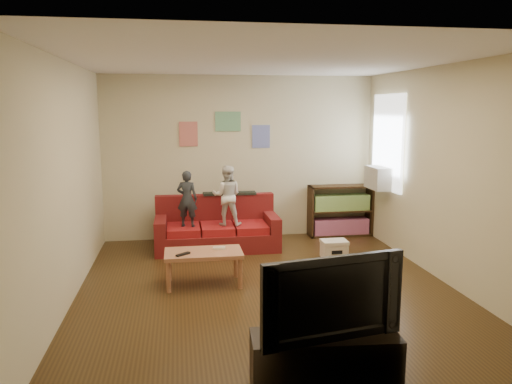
{
  "coord_description": "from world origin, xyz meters",
  "views": [
    {
      "loc": [
        -1.03,
        -5.74,
        2.16
      ],
      "look_at": [
        0.0,
        0.8,
        1.05
      ],
      "focal_mm": 35.0,
      "sensor_mm": 36.0,
      "label": 1
    }
  ],
  "objects": [
    {
      "name": "game_controller",
      "position": [
        -0.55,
        0.26,
        0.44
      ],
      "size": [
        0.16,
        0.05,
        0.03
      ],
      "primitive_type": "cube",
      "rotation": [
        0.0,
        0.0,
        -0.08
      ],
      "color": "white",
      "rests_on": "coffee_table"
    },
    {
      "name": "tissue",
      "position": [
        0.87,
        0.5,
        0.05
      ],
      "size": [
        0.11,
        0.11,
        0.11
      ],
      "primitive_type": "sphere",
      "rotation": [
        0.0,
        0.0,
        0.08
      ],
      "color": "white",
      "rests_on": "ground"
    },
    {
      "name": "sofa",
      "position": [
        -0.46,
        1.85,
        0.28
      ],
      "size": [
        1.89,
        0.87,
        0.83
      ],
      "color": "maroon",
      "rests_on": "ground"
    },
    {
      "name": "remote",
      "position": [
        -1.0,
        0.09,
        0.44
      ],
      "size": [
        0.18,
        0.16,
        0.02
      ],
      "primitive_type": "cube",
      "rotation": [
        0.0,
        0.0,
        0.7
      ],
      "color": "black",
      "rests_on": "coffee_table"
    },
    {
      "name": "coffee_table",
      "position": [
        -0.75,
        0.21,
        0.37
      ],
      "size": [
        0.95,
        0.52,
        0.43
      ],
      "color": "#B5714E",
      "rests_on": "ground"
    },
    {
      "name": "window",
      "position": [
        2.22,
        1.65,
        1.64
      ],
      "size": [
        0.04,
        1.08,
        1.48
      ],
      "primitive_type": "cube",
      "color": "white",
      "rests_on": "room_shell"
    },
    {
      "name": "tv_stand",
      "position": [
        0.06,
        -2.25,
        0.22
      ],
      "size": [
        1.18,
        0.46,
        0.43
      ],
      "primitive_type": "cube",
      "rotation": [
        0.0,
        0.0,
        -0.07
      ],
      "color": "black",
      "rests_on": "ground"
    },
    {
      "name": "room_shell",
      "position": [
        0.0,
        0.0,
        1.35
      ],
      "size": [
        4.52,
        5.02,
        2.72
      ],
      "color": "#402B12",
      "rests_on": "ground"
    },
    {
      "name": "artwork_left",
      "position": [
        -0.85,
        2.48,
        1.75
      ],
      "size": [
        0.3,
        0.01,
        0.4
      ],
      "primitive_type": "cube",
      "color": "#D87266",
      "rests_on": "room_shell"
    },
    {
      "name": "artwork_right",
      "position": [
        0.35,
        2.48,
        1.7
      ],
      "size": [
        0.3,
        0.01,
        0.38
      ],
      "primitive_type": "cube",
      "color": "#727FCC",
      "rests_on": "room_shell"
    },
    {
      "name": "child_b",
      "position": [
        -0.31,
        1.69,
        0.86
      ],
      "size": [
        0.5,
        0.42,
        0.92
      ],
      "primitive_type": "imported",
      "rotation": [
        0.0,
        0.0,
        2.97
      ],
      "color": "silver",
      "rests_on": "sofa"
    },
    {
      "name": "child_a",
      "position": [
        -0.91,
        1.69,
        0.82
      ],
      "size": [
        0.35,
        0.28,
        0.85
      ],
      "primitive_type": "imported",
      "rotation": [
        0.0,
        0.0,
        2.87
      ],
      "color": "#262A2F",
      "rests_on": "sofa"
    },
    {
      "name": "television",
      "position": [
        0.06,
        -2.25,
        0.76
      ],
      "size": [
        1.16,
        0.36,
        0.66
      ],
      "primitive_type": "imported",
      "rotation": [
        0.0,
        0.0,
        0.19
      ],
      "color": "black",
      "rests_on": "tv_stand"
    },
    {
      "name": "ac_unit",
      "position": [
        2.1,
        1.65,
        1.08
      ],
      "size": [
        0.28,
        0.55,
        0.35
      ],
      "primitive_type": "cube",
      "color": "#B7B2A3",
      "rests_on": "window"
    },
    {
      "name": "bookshelf",
      "position": [
        1.7,
        2.3,
        0.39
      ],
      "size": [
        1.09,
        0.33,
        0.87
      ],
      "color": "black",
      "rests_on": "ground"
    },
    {
      "name": "artwork_center",
      "position": [
        -0.2,
        2.48,
        1.95
      ],
      "size": [
        0.42,
        0.01,
        0.32
      ],
      "primitive_type": "cube",
      "color": "#72B27F",
      "rests_on": "room_shell"
    },
    {
      "name": "file_box",
      "position": [
        1.2,
        1.06,
        0.13
      ],
      "size": [
        0.37,
        0.29,
        0.26
      ],
      "color": "#F0DEC9",
      "rests_on": "ground"
    }
  ]
}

